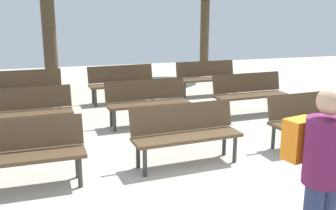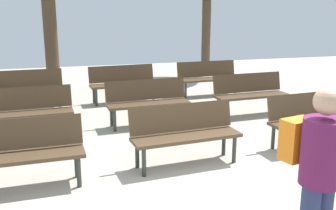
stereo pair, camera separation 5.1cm
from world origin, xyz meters
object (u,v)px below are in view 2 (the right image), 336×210
bench_r0_c1 (185,131)px  visitor_with_backpack (317,172)px  bench_r0_c0 (19,150)px  bench_r1_c2 (250,92)px  bench_r2_c2 (208,76)px  bench_r0_c2 (313,116)px  bench_r2_c0 (26,87)px  bench_r1_c0 (26,109)px  bench_r2_c1 (123,81)px  bench_r1_c1 (147,99)px

bench_r0_c1 → visitor_with_backpack: 2.68m
visitor_with_backpack → bench_r0_c0: bearing=-57.9°
bench_r1_c2 → bench_r2_c2: 2.06m
bench_r0_c0 → visitor_with_backpack: (2.52, -2.46, 0.43)m
bench_r0_c2 → bench_r1_c2: 2.05m
bench_r0_c2 → visitor_with_backpack: bearing=-130.5°
bench_r2_c0 → bench_r2_c2: size_ratio=1.00×
bench_r0_c0 → bench_r0_c2: (4.53, 0.33, 0.00)m
bench_r0_c0 → bench_r2_c2: size_ratio=1.00×
bench_r0_c2 → visitor_with_backpack: visitor_with_backpack is taller
bench_r0_c1 → bench_r1_c2: size_ratio=1.01×
bench_r1_c0 → bench_r1_c2: (4.49, 0.24, 0.00)m
bench_r1_c2 → bench_r2_c1: bearing=137.8°
bench_r0_c1 → bench_r0_c2: bearing=-1.1°
bench_r1_c1 → bench_r2_c0: 3.04m
bench_r1_c2 → bench_r2_c2: same height
bench_r0_c1 → bench_r1_c1: bearing=87.1°
bench_r0_c1 → bench_r1_c2: same height
bench_r0_c0 → bench_r2_c0: bearing=90.3°
bench_r2_c1 → visitor_with_backpack: size_ratio=0.99×
bench_r2_c1 → bench_r2_c2: same height
bench_r1_c1 → visitor_with_backpack: visitor_with_backpack is taller
bench_r1_c2 → bench_r2_c0: (-4.61, 1.81, 0.00)m
bench_r1_c0 → bench_r2_c1: bearing=43.6°
bench_r1_c0 → bench_r2_c0: 2.06m
bench_r0_c1 → bench_r1_c2: bearing=40.2°
bench_r0_c0 → bench_r1_c0: same height
bench_r2_c0 → bench_r1_c2: bearing=-23.2°
bench_r1_c2 → bench_r1_c1: bearing=179.3°
bench_r0_c0 → bench_r1_c2: (4.44, 2.37, 0.00)m
bench_r2_c0 → bench_r2_c2: 4.47m
bench_r0_c2 → bench_r2_c2: (-0.24, 4.10, 0.00)m
bench_r0_c0 → bench_r1_c2: size_ratio=0.99×
bench_r1_c1 → visitor_with_backpack: bearing=-88.7°
bench_r2_c1 → bench_r1_c2: bearing=-43.2°
bench_r2_c2 → bench_r2_c1: bearing=-178.5°
bench_r0_c1 → bench_r0_c2: (2.28, 0.15, 0.00)m
bench_r0_c2 → bench_r2_c1: size_ratio=1.00×
bench_r1_c1 → bench_r2_c0: (-2.35, 1.92, 0.00)m
bench_r0_c2 → bench_r1_c1: 3.05m
bench_r1_c0 → bench_r1_c1: bearing=0.9°
bench_r2_c1 → bench_r1_c0: bearing=-138.3°
bench_r2_c1 → bench_r1_c1: bearing=-90.5°
bench_r0_c1 → bench_r2_c2: size_ratio=1.01×
visitor_with_backpack → bench_r0_c1: bearing=-97.8°
bench_r1_c0 → bench_r2_c0: size_ratio=1.00×
bench_r1_c1 → bench_r2_c2: size_ratio=1.00×
bench_r1_c0 → bench_r2_c0: bearing=90.9°
bench_r2_c0 → bench_r2_c1: 2.21m
bench_r0_c0 → bench_r1_c1: size_ratio=1.00×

